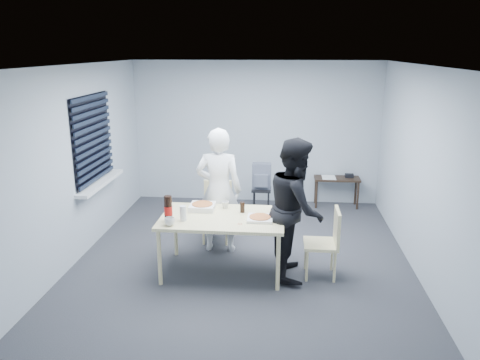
# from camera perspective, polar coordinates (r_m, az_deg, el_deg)

# --- Properties ---
(room) EXTENTS (5.00, 5.00, 5.00)m
(room) POSITION_cam_1_polar(r_m,az_deg,el_deg) (7.09, -17.23, 4.00)
(room) COLOR #28282D
(room) RESTS_ON ground
(dining_table) EXTENTS (1.55, 0.98, 0.76)m
(dining_table) POSITION_cam_1_polar(r_m,az_deg,el_deg) (5.94, -2.15, -4.99)
(dining_table) COLOR #F5E6A9
(dining_table) RESTS_ON ground
(chair_far) EXTENTS (0.42, 0.42, 0.89)m
(chair_far) POSITION_cam_1_polar(r_m,az_deg,el_deg) (7.03, -2.80, -3.22)
(chair_far) COLOR #F5E6A9
(chair_far) RESTS_ON ground
(chair_right) EXTENTS (0.42, 0.42, 0.89)m
(chair_right) POSITION_cam_1_polar(r_m,az_deg,el_deg) (5.98, 10.66, -7.00)
(chair_right) COLOR #F5E6A9
(chair_right) RESTS_ON ground
(person_white) EXTENTS (0.65, 0.42, 1.77)m
(person_white) POSITION_cam_1_polar(r_m,az_deg,el_deg) (6.53, -2.60, -1.29)
(person_white) COLOR white
(person_white) RESTS_ON ground
(person_black) EXTENTS (0.47, 0.86, 1.77)m
(person_black) POSITION_cam_1_polar(r_m,az_deg,el_deg) (5.85, 6.83, -3.44)
(person_black) COLOR black
(person_black) RESTS_ON ground
(side_table) EXTENTS (0.81, 0.36, 0.54)m
(side_table) POSITION_cam_1_polar(r_m,az_deg,el_deg) (8.66, 11.72, -0.23)
(side_table) COLOR #2D2116
(side_table) RESTS_ON ground
(stool) EXTENTS (0.33, 0.33, 0.46)m
(stool) POSITION_cam_1_polar(r_m,az_deg,el_deg) (8.14, 2.62, -1.77)
(stool) COLOR black
(stool) RESTS_ON ground
(backpack) EXTENTS (0.32, 0.23, 0.45)m
(backpack) POSITION_cam_1_polar(r_m,az_deg,el_deg) (8.04, 2.64, 0.44)
(backpack) COLOR slate
(backpack) RESTS_ON stool
(pizza_box_a) EXTENTS (0.32, 0.32, 0.08)m
(pizza_box_a) POSITION_cam_1_polar(r_m,az_deg,el_deg) (6.17, -4.61, -3.24)
(pizza_box_a) COLOR white
(pizza_box_a) RESTS_ON dining_table
(pizza_box_b) EXTENTS (0.31, 0.31, 0.04)m
(pizza_box_b) POSITION_cam_1_polar(r_m,az_deg,el_deg) (5.80, 2.44, -4.66)
(pizza_box_b) COLOR white
(pizza_box_b) RESTS_ON dining_table
(mug_a) EXTENTS (0.17, 0.17, 0.10)m
(mug_a) POSITION_cam_1_polar(r_m,az_deg,el_deg) (5.66, -8.57, -5.04)
(mug_a) COLOR silver
(mug_a) RESTS_ON dining_table
(mug_b) EXTENTS (0.10, 0.10, 0.09)m
(mug_b) POSITION_cam_1_polar(r_m,az_deg,el_deg) (6.20, -1.83, -3.03)
(mug_b) COLOR silver
(mug_b) RESTS_ON dining_table
(cola_glass) EXTENTS (0.06, 0.06, 0.14)m
(cola_glass) POSITION_cam_1_polar(r_m,az_deg,el_deg) (6.03, 0.29, -3.35)
(cola_glass) COLOR black
(cola_glass) RESTS_ON dining_table
(soda_bottle) EXTENTS (0.10, 0.10, 0.32)m
(soda_bottle) POSITION_cam_1_polar(r_m,az_deg,el_deg) (5.76, -8.75, -3.55)
(soda_bottle) COLOR black
(soda_bottle) RESTS_ON dining_table
(plastic_cups) EXTENTS (0.08, 0.08, 0.19)m
(plastic_cups) POSITION_cam_1_polar(r_m,az_deg,el_deg) (5.78, -6.96, -4.05)
(plastic_cups) COLOR silver
(plastic_cups) RESTS_ON dining_table
(rubber_band) EXTENTS (0.06, 0.06, 0.00)m
(rubber_band) POSITION_cam_1_polar(r_m,az_deg,el_deg) (5.66, -0.02, -5.38)
(rubber_band) COLOR red
(rubber_band) RESTS_ON dining_table
(papers) EXTENTS (0.30, 0.37, 0.01)m
(papers) POSITION_cam_1_polar(r_m,az_deg,el_deg) (8.62, 10.77, 0.32)
(papers) COLOR white
(papers) RESTS_ON side_table
(black_box) EXTENTS (0.16, 0.12, 0.06)m
(black_box) POSITION_cam_1_polar(r_m,az_deg,el_deg) (8.69, 13.18, 0.52)
(black_box) COLOR black
(black_box) RESTS_ON side_table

